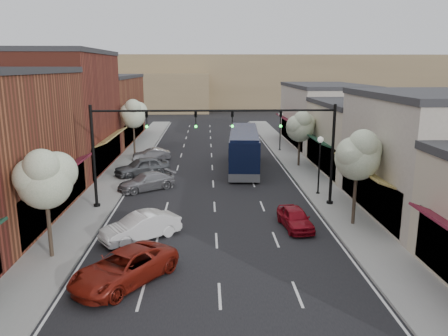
{
  "coord_description": "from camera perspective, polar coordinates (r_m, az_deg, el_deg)",
  "views": [
    {
      "loc": [
        -0.47,
        -20.63,
        9.39
      ],
      "look_at": [
        0.74,
        10.31,
        2.2
      ],
      "focal_mm": 35.0,
      "sensor_mm": 36.0,
      "label": 1
    }
  ],
  "objects": [
    {
      "name": "ground",
      "position": [
        22.67,
        -0.88,
        -11.39
      ],
      "size": [
        160.0,
        160.0,
        0.0
      ],
      "primitive_type": "plane",
      "color": "black",
      "rests_on": "ground"
    },
    {
      "name": "sidewalk_left",
      "position": [
        40.99,
        -13.34,
        -0.42
      ],
      "size": [
        2.8,
        73.0,
        0.15
      ],
      "primitive_type": "cube",
      "color": "gray",
      "rests_on": "ground"
    },
    {
      "name": "sidewalk_right",
      "position": [
        41.19,
        10.25,
        -0.21
      ],
      "size": [
        2.8,
        73.0,
        0.15
      ],
      "primitive_type": "cube",
      "color": "gray",
      "rests_on": "ground"
    },
    {
      "name": "curb_left",
      "position": [
        40.75,
        -11.41,
        -0.4
      ],
      "size": [
        0.25,
        73.0,
        0.17
      ],
      "primitive_type": "cube",
      "color": "gray",
      "rests_on": "ground"
    },
    {
      "name": "curb_right",
      "position": [
        40.91,
        8.34,
        -0.23
      ],
      "size": [
        0.25,
        73.0,
        0.17
      ],
      "primitive_type": "cube",
      "color": "gray",
      "rests_on": "ground"
    },
    {
      "name": "bldg_left_midfar",
      "position": [
        43.08,
        -21.04,
        6.9
      ],
      "size": [
        10.14,
        14.1,
        10.9
      ],
      "color": "maroon",
      "rests_on": "ground"
    },
    {
      "name": "bldg_left_far",
      "position": [
        58.51,
        -15.97,
        7.45
      ],
      "size": [
        10.14,
        18.1,
        8.4
      ],
      "color": "brown",
      "rests_on": "ground"
    },
    {
      "name": "bldg_right_midnear",
      "position": [
        30.66,
        25.37,
        1.5
      ],
      "size": [
        9.14,
        12.1,
        7.9
      ],
      "color": "#B7AB9D",
      "rests_on": "ground"
    },
    {
      "name": "bldg_right_midfar",
      "position": [
        41.61,
        17.73,
        3.85
      ],
      "size": [
        9.14,
        12.1,
        6.4
      ],
      "color": "#BAAA93",
      "rests_on": "ground"
    },
    {
      "name": "bldg_right_far",
      "position": [
        54.8,
        12.85,
        6.75
      ],
      "size": [
        9.14,
        16.1,
        7.4
      ],
      "color": "#B7AB9D",
      "rests_on": "ground"
    },
    {
      "name": "hill_far",
      "position": [
        110.68,
        -2.04,
        11.31
      ],
      "size": [
        120.0,
        30.0,
        12.0
      ],
      "primitive_type": "cube",
      "color": "#7A6647",
      "rests_on": "ground"
    },
    {
      "name": "hill_near",
      "position": [
        101.77,
        -16.42,
        9.51
      ],
      "size": [
        50.0,
        20.0,
        8.0
      ],
      "primitive_type": "cube",
      "color": "#7A6647",
      "rests_on": "ground"
    },
    {
      "name": "signal_mast_right",
      "position": [
        29.65,
        9.66,
        3.64
      ],
      "size": [
        8.22,
        0.46,
        7.0
      ],
      "color": "black",
      "rests_on": "ground"
    },
    {
      "name": "signal_mast_left",
      "position": [
        29.47,
        -12.3,
        3.47
      ],
      "size": [
        8.22,
        0.46,
        7.0
      ],
      "color": "black",
      "rests_on": "ground"
    },
    {
      "name": "tree_right_near",
      "position": [
        26.57,
        17.19,
        1.77
      ],
      "size": [
        2.85,
        2.65,
        5.95
      ],
      "color": "#47382B",
      "rests_on": "ground"
    },
    {
      "name": "tree_right_far",
      "position": [
        41.87,
        9.98,
        5.47
      ],
      "size": [
        2.85,
        2.65,
        5.43
      ],
      "color": "#47382B",
      "rests_on": "ground"
    },
    {
      "name": "tree_left_near",
      "position": [
        22.59,
        -22.34,
        -1.15
      ],
      "size": [
        2.85,
        2.65,
        5.69
      ],
      "color": "#47382B",
      "rests_on": "ground"
    },
    {
      "name": "tree_left_far",
      "position": [
        47.46,
        -11.76,
        7.01
      ],
      "size": [
        2.85,
        2.65,
        6.13
      ],
      "color": "#47382B",
      "rests_on": "ground"
    },
    {
      "name": "lamp_post_near",
      "position": [
        32.83,
        12.39,
        1.56
      ],
      "size": [
        0.44,
        0.44,
        4.44
      ],
      "color": "black",
      "rests_on": "ground"
    },
    {
      "name": "lamp_post_far",
      "position": [
        49.74,
        7.38,
        5.59
      ],
      "size": [
        0.44,
        0.44,
        4.44
      ],
      "color": "black",
      "rests_on": "ground"
    },
    {
      "name": "coach_bus",
      "position": [
        41.01,
        2.63,
        2.52
      ],
      "size": [
        3.5,
        12.03,
        3.63
      ],
      "rotation": [
        0.0,
        0.0,
        -0.08
      ],
      "color": "black",
      "rests_on": "ground"
    },
    {
      "name": "red_hatchback",
      "position": [
        26.42,
        9.27,
        -6.46
      ],
      "size": [
        1.92,
        3.87,
        1.27
      ],
      "primitive_type": "imported",
      "rotation": [
        0.0,
        0.0,
        0.12
      ],
      "color": "maroon",
      "rests_on": "ground"
    },
    {
      "name": "parked_car_a",
      "position": [
        20.3,
        -12.93,
        -12.56
      ],
      "size": [
        5.01,
        5.59,
        1.44
      ],
      "primitive_type": "imported",
      "rotation": [
        0.0,
        0.0,
        -0.64
      ],
      "color": "maroon",
      "rests_on": "ground"
    },
    {
      "name": "parked_car_b",
      "position": [
        24.87,
        -10.82,
        -7.53
      ],
      "size": [
        4.54,
        3.86,
        1.47
      ],
      "primitive_type": "imported",
      "rotation": [
        0.0,
        0.0,
        -0.95
      ],
      "color": "silver",
      "rests_on": "ground"
    },
    {
      "name": "parked_car_c",
      "position": [
        34.56,
        -10.11,
        -1.76
      ],
      "size": [
        4.84,
        4.1,
        1.33
      ],
      "primitive_type": "imported",
      "rotation": [
        0.0,
        0.0,
        -0.98
      ],
      "color": "gray",
      "rests_on": "ground"
    },
    {
      "name": "parked_car_d",
      "position": [
        38.99,
        -10.64,
        0.15
      ],
      "size": [
        5.16,
        4.1,
        1.65
      ],
      "primitive_type": "imported",
      "rotation": [
        0.0,
        0.0,
        -1.05
      ],
      "color": "#505357",
      "rests_on": "ground"
    },
    {
      "name": "parked_car_e",
      "position": [
        45.32,
        -9.45,
        1.74
      ],
      "size": [
        3.98,
        2.06,
        1.25
      ],
      "primitive_type": "imported",
      "rotation": [
        0.0,
        0.0,
        -1.37
      ],
      "color": "#A1A2A6",
      "rests_on": "ground"
    }
  ]
}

